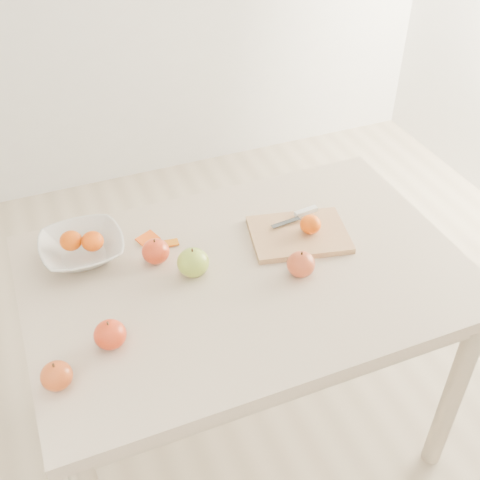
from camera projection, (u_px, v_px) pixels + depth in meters
name	position (u px, v px, depth m)	size (l,w,h in m)	color
ground	(245.00, 427.00, 2.13)	(3.50, 3.50, 0.00)	#C6B293
table	(247.00, 296.00, 1.72)	(1.20, 0.80, 0.75)	beige
cutting_board	(299.00, 234.00, 1.76)	(0.28, 0.21, 0.02)	tan
board_tangerine	(310.00, 224.00, 1.74)	(0.06, 0.06, 0.05)	#DE5607
fruit_bowl	(82.00, 248.00, 1.68)	(0.23, 0.23, 0.06)	silver
bowl_tangerine_near	(71.00, 241.00, 1.66)	(0.06, 0.06, 0.05)	#D45907
bowl_tangerine_far	(93.00, 241.00, 1.66)	(0.06, 0.06, 0.05)	#E55808
orange_peel_a	(148.00, 240.00, 1.75)	(0.06, 0.04, 0.00)	#E35110
orange_peel_b	(171.00, 243.00, 1.74)	(0.04, 0.04, 0.00)	#C6660E
paring_knife	(303.00, 213.00, 1.81)	(0.17, 0.05, 0.01)	white
apple_green	(193.00, 262.00, 1.62)	(0.09, 0.09, 0.08)	olive
apple_red_a	(156.00, 251.00, 1.66)	(0.08, 0.08, 0.07)	#9E120A
apple_red_b	(110.00, 335.00, 1.42)	(0.08, 0.08, 0.07)	maroon
apple_red_e	(301.00, 264.00, 1.62)	(0.08, 0.08, 0.07)	#A6221A
apple_red_d	(57.00, 376.00, 1.33)	(0.07, 0.07, 0.06)	maroon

